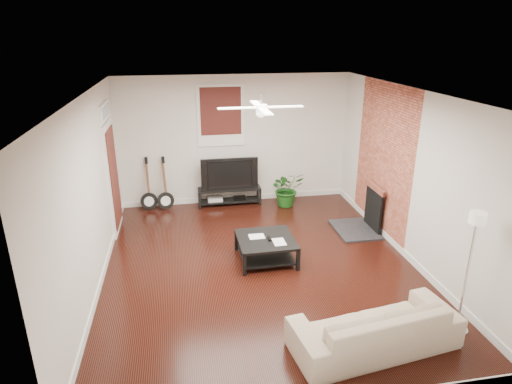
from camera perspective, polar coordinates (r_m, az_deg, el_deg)
room at (r=6.70m, az=0.60°, el=0.83°), size 5.01×6.01×2.81m
brick_accent at (r=8.39m, az=16.28°, el=4.04°), size 0.02×2.20×2.80m
fireplace at (r=8.57m, az=13.93°, el=-2.06°), size 0.80×1.10×0.92m
window_back at (r=9.37m, az=-4.62°, el=9.90°), size 1.00×0.06×1.30m
door_left at (r=8.55m, az=-18.33°, el=3.07°), size 0.08×1.00×2.50m
tv_stand at (r=9.68m, az=-3.48°, el=-0.56°), size 1.37×0.37×0.38m
tv at (r=9.51m, az=-3.57°, el=2.57°), size 1.23×0.16×0.71m
coffee_table at (r=7.38m, az=1.29°, el=-7.46°), size 0.94×0.94×0.39m
sofa at (r=5.68m, az=15.28°, el=-16.55°), size 2.13×1.09×0.59m
floor_lamp at (r=6.03m, az=25.89°, el=-9.63°), size 0.31×0.31×1.66m
potted_plant at (r=9.56m, az=4.08°, el=0.44°), size 0.77×0.68×0.79m
guitar_left at (r=9.49m, az=-13.99°, el=0.93°), size 0.38×0.28×1.16m
guitar_right at (r=9.44m, az=-11.89°, el=1.00°), size 0.40×0.32×1.16m
ceiling_fan at (r=6.40m, az=0.64°, el=11.01°), size 1.24×1.24×0.32m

